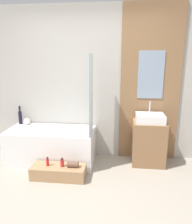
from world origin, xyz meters
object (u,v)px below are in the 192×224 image
at_px(vase_tall_dark, 20,117).
at_px(sink, 150,118).
at_px(bottle_soap_primary, 48,162).
at_px(bathtub, 52,145).
at_px(vase_round_light, 27,121).
at_px(wooden_step_bench, 59,172).
at_px(bottle_soap_secondary, 62,163).

bearing_deg(vase_tall_dark, sink, -3.91).
height_order(sink, bottle_soap_primary, sink).
xyz_separation_m(bathtub, vase_round_light, (-0.51, 0.23, 0.34)).
xyz_separation_m(wooden_step_bench, vase_tall_dark, (-0.91, 0.78, 0.61)).
distance_m(wooden_step_bench, bottle_soap_primary, 0.22).
distance_m(vase_tall_dark, bottle_soap_primary, 1.17).
height_order(wooden_step_bench, bottle_soap_primary, bottle_soap_primary).
bearing_deg(bottle_soap_primary, bottle_soap_secondary, -0.00).
distance_m(sink, vase_round_light, 2.16).
height_order(bathtub, vase_round_light, vase_round_light).
relative_size(bathtub, vase_tall_dark, 4.41).
bearing_deg(sink, vase_tall_dark, 176.09).
bearing_deg(bottle_soap_secondary, vase_round_light, 137.80).
bearing_deg(sink, wooden_step_bench, -155.48).
distance_m(wooden_step_bench, vase_round_light, 1.21).
bearing_deg(vase_round_light, vase_tall_dark, 168.41).
bearing_deg(bottle_soap_primary, vase_tall_dark, 133.60).
relative_size(vase_tall_dark, bottle_soap_primary, 2.39).
bearing_deg(vase_round_light, sink, -3.42).
bearing_deg(wooden_step_bench, bottle_soap_secondary, -0.00).
xyz_separation_m(vase_tall_dark, bottle_soap_primary, (0.75, -0.78, -0.45)).
height_order(wooden_step_bench, bottle_soap_secondary, bottle_soap_secondary).
xyz_separation_m(wooden_step_bench, vase_round_light, (-0.77, 0.76, 0.54)).
height_order(bathtub, bottle_soap_secondary, bathtub).
xyz_separation_m(vase_tall_dark, bottle_soap_secondary, (0.97, -0.78, -0.46)).
bearing_deg(bathtub, wooden_step_bench, -63.43).
height_order(bathtub, sink, sink).
xyz_separation_m(vase_round_light, bottle_soap_primary, (0.61, -0.76, -0.38)).
distance_m(sink, bottle_soap_secondary, 1.56).
relative_size(vase_round_light, bottle_soap_secondary, 0.88).
bearing_deg(bottle_soap_secondary, bathtub, 121.60).
relative_size(sink, bottle_soap_secondary, 3.38).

